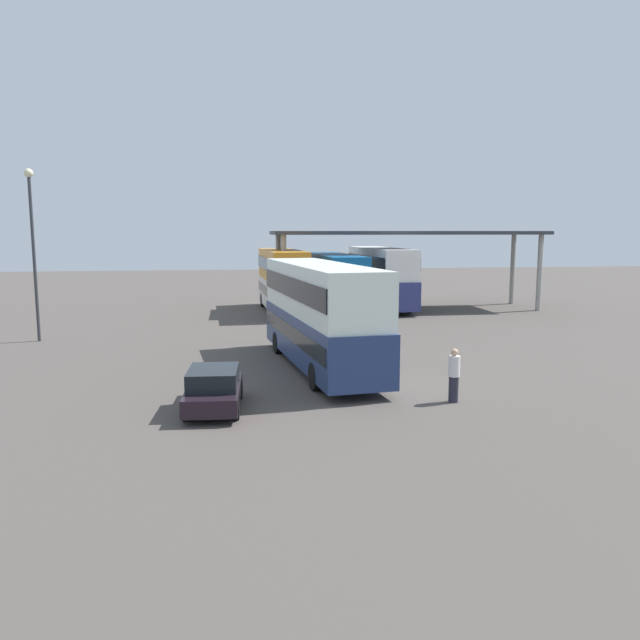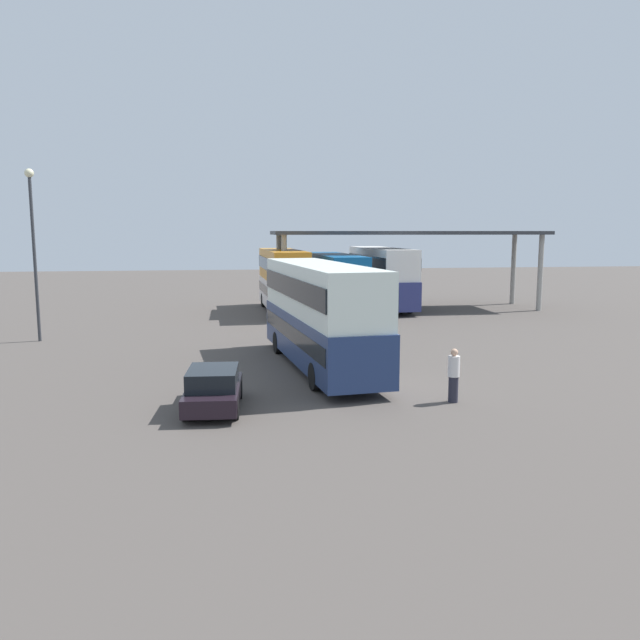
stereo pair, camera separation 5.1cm
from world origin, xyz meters
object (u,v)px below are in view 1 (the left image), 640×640
parked_hatchback (214,389)px  double_decker_far_right (381,275)px  lamppost_tall (33,236)px  double_decker_near_canopy (282,278)px  double_decker_mid_row (335,281)px  double_decker_main (320,311)px  pedestrian_waiting (454,375)px

parked_hatchback → double_decker_far_right: 27.60m
lamppost_tall → double_decker_near_canopy: bearing=36.0°
double_decker_near_canopy → double_decker_mid_row: bearing=-102.0°
double_decker_far_right → double_decker_main: bearing=157.5°
double_decker_mid_row → pedestrian_waiting: (0.02, -23.24, -1.31)m
double_decker_far_right → pedestrian_waiting: size_ratio=6.11×
double_decker_main → double_decker_near_canopy: bearing=-6.5°
double_decker_mid_row → lamppost_tall: 19.54m
double_decker_far_right → parked_hatchback: bearing=153.3°
pedestrian_waiting → parked_hatchback: bearing=140.3°
double_decker_near_canopy → double_decker_far_right: double_decker_far_right is taller
parked_hatchback → double_decker_mid_row: double_decker_mid_row is taller
double_decker_mid_row → double_decker_far_right: size_ratio=0.98×
pedestrian_waiting → lamppost_tall: bearing=102.6°
double_decker_main → double_decker_near_canopy: double_decker_near_canopy is taller
lamppost_tall → pedestrian_waiting: size_ratio=4.83×
double_decker_main → lamppost_tall: (-13.38, 8.31, 3.03)m
double_decker_far_right → pedestrian_waiting: double_decker_far_right is taller
double_decker_far_right → double_decker_near_canopy: bearing=99.1°
double_decker_main → double_decker_near_canopy: (0.02, 18.06, 0.01)m
double_decker_main → parked_hatchback: size_ratio=2.98×
double_decker_mid_row → lamppost_tall: bearing=116.0°
double_decker_far_right → lamppost_tall: lamppost_tall is taller
lamppost_tall → pedestrian_waiting: 22.54m
double_decker_main → pedestrian_waiting: bearing=-154.6°
double_decker_mid_row → lamppost_tall: size_ratio=1.24×
double_decker_near_canopy → lamppost_tall: lamppost_tall is taller
double_decker_main → double_decker_mid_row: 17.81m
double_decker_near_canopy → double_decker_mid_row: size_ratio=0.98×
parked_hatchback → pedestrian_waiting: 7.83m
double_decker_mid_row → pedestrian_waiting: 23.28m
parked_hatchback → lamppost_tall: lamppost_tall is taller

